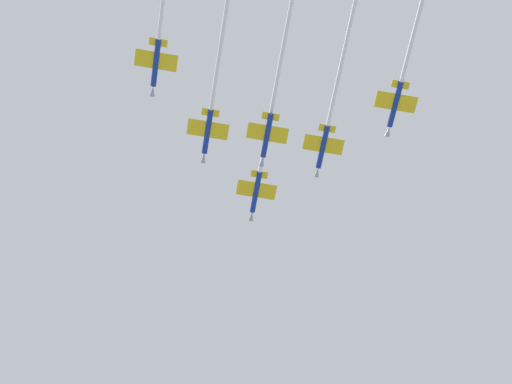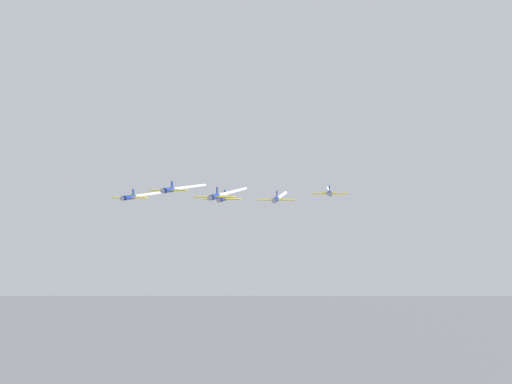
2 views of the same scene
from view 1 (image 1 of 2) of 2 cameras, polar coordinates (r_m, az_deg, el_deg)
The scene contains 5 objects.
jet_lead at distance 163.99m, azimuth 1.57°, elevation 8.27°, with size 83.28×9.45×2.76m.
jet_port_inner at distance 161.13m, azimuth -2.93°, elevation 10.66°, with size 64.38×9.45×2.76m.
jet_starboard_inner at distance 164.97m, azimuth 6.71°, elevation 9.83°, with size 68.42×9.45×2.76m.
jet_port_outer at distance 166.44m, azimuth 0.85°, elevation 4.39°, with size 13.14×9.45×2.76m.
jet_center_rear at distance 163.06m, azimuth 12.51°, elevation 12.80°, with size 65.47×9.45×2.76m.
Camera 1 is at (60.85, 7.04, 3.01)m, focal length 50.76 mm.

